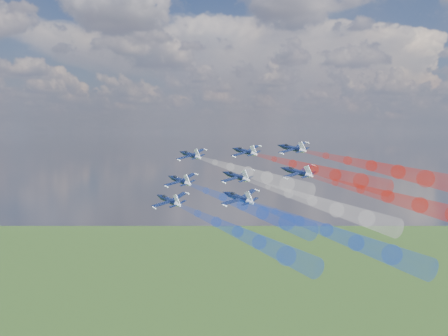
% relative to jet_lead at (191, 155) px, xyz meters
% --- Properties ---
extents(jet_lead, '(16.45, 16.02, 7.91)m').
position_rel_jet_lead_xyz_m(jet_lead, '(0.00, 0.00, 0.00)').
color(jet_lead, black).
extents(trail_lead, '(40.49, 31.50, 11.15)m').
position_rel_jet_lead_xyz_m(trail_lead, '(23.35, -16.72, -3.63)').
color(trail_lead, white).
extents(jet_inner_left, '(16.45, 16.02, 7.91)m').
position_rel_jet_lead_xyz_m(jet_inner_left, '(3.50, -15.94, -6.39)').
color(jet_inner_left, black).
extents(trail_inner_left, '(40.49, 31.50, 11.15)m').
position_rel_jet_lead_xyz_m(trail_inner_left, '(26.84, -32.66, -10.02)').
color(trail_inner_left, blue).
extents(jet_inner_right, '(16.45, 16.02, 7.91)m').
position_rel_jet_lead_xyz_m(jet_inner_right, '(17.20, 0.76, 1.21)').
color(jet_inner_right, black).
extents(trail_inner_right, '(40.49, 31.50, 11.15)m').
position_rel_jet_lead_xyz_m(trail_inner_right, '(40.55, -15.96, -2.43)').
color(trail_inner_right, red).
extents(jet_outer_left, '(16.45, 16.02, 7.91)m').
position_rel_jet_lead_xyz_m(jet_outer_left, '(6.91, -30.08, -10.17)').
color(jet_outer_left, black).
extents(trail_outer_left, '(40.49, 31.50, 11.15)m').
position_rel_jet_lead_xyz_m(trail_outer_left, '(30.25, -46.80, -13.81)').
color(trail_outer_left, blue).
extents(jet_center_third, '(16.45, 16.02, 7.91)m').
position_rel_jet_lead_xyz_m(jet_center_third, '(19.79, -15.34, -4.88)').
color(jet_center_third, black).
extents(trail_center_third, '(40.49, 31.50, 11.15)m').
position_rel_jet_lead_xyz_m(trail_center_third, '(43.13, -32.06, -8.51)').
color(trail_center_third, white).
extents(jet_outer_right, '(16.45, 16.02, 7.91)m').
position_rel_jet_lead_xyz_m(jet_outer_right, '(31.38, 0.77, 2.29)').
color(jet_outer_right, black).
extents(trail_outer_right, '(40.49, 31.50, 11.15)m').
position_rel_jet_lead_xyz_m(trail_outer_right, '(54.73, -15.95, -1.34)').
color(trail_outer_right, red).
extents(jet_rear_left, '(16.45, 16.02, 7.91)m').
position_rel_jet_lead_xyz_m(jet_rear_left, '(25.53, -31.04, -8.66)').
color(jet_rear_left, black).
extents(trail_rear_left, '(40.49, 31.50, 11.15)m').
position_rel_jet_lead_xyz_m(trail_rear_left, '(48.88, -47.76, -12.30)').
color(trail_rear_left, blue).
extents(jet_rear_right, '(16.45, 16.02, 7.91)m').
position_rel_jet_lead_xyz_m(jet_rear_right, '(36.20, -15.16, -3.36)').
color(jet_rear_right, black).
extents(trail_rear_right, '(40.49, 31.50, 11.15)m').
position_rel_jet_lead_xyz_m(trail_rear_right, '(59.54, -31.88, -7.00)').
color(trail_rear_right, red).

